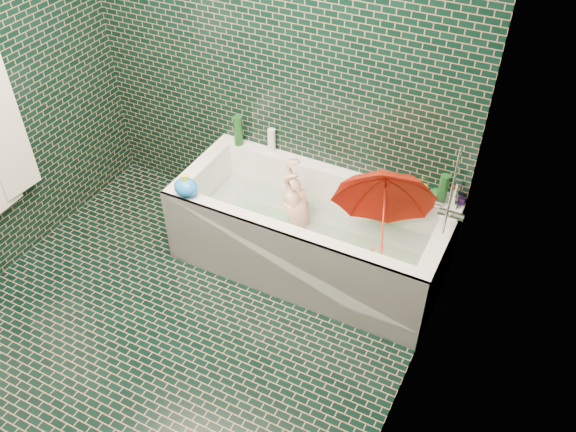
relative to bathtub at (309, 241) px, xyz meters
The scene contains 18 objects.
floor 1.12m from the bathtub, 114.07° to the right, with size 2.80×2.80×0.00m, color black.
wall_back 1.20m from the bathtub, 138.90° to the left, with size 2.80×2.80×0.00m, color black.
wall_right 1.68m from the bathtub, 49.85° to the right, with size 2.80×2.80×0.00m, color black.
bathtub is the anchor object (origin of this frame).
bath_mat 0.06m from the bathtub, 90.00° to the left, with size 1.35×0.47×0.01m, color green.
water 0.09m from the bathtub, 90.00° to the left, with size 1.48×0.53×0.00m, color silver.
faucet 0.99m from the bathtub, ahead, with size 0.18×0.19×0.55m.
child 0.14m from the bathtub, 148.73° to the left, with size 0.30×0.19×0.81m, color #E0A88C.
umbrella 0.59m from the bathtub, ahead, with size 0.60×0.60×0.52m, color red.
soap_bottle_a 0.87m from the bathtub, 25.43° to the left, with size 0.10×0.10×0.25m, color white.
soap_bottle_b 0.94m from the bathtub, 24.04° to the left, with size 0.09×0.09×0.19m, color #4B1F74.
soap_bottle_c 0.82m from the bathtub, 24.23° to the left, with size 0.13×0.13×0.16m, color #144619.
bottle_right_tall 0.90m from the bathtub, 24.14° to the left, with size 0.06×0.06×0.21m, color #144619.
bottle_right_pump 0.95m from the bathtub, 21.83° to the left, with size 0.05×0.05×0.19m, color silver.
bottle_left_tall 0.88m from the bathtub, 154.77° to the left, with size 0.06×0.06×0.21m, color #144619.
bottle_left_short 0.72m from the bathtub, 141.67° to the left, with size 0.05×0.05×0.16m, color white.
rubber_duck 0.76m from the bathtub, 30.69° to the left, with size 0.11×0.08×0.09m.
bath_toy 0.85m from the bathtub, 155.95° to the right, with size 0.18×0.17×0.15m.
Camera 1 is at (1.63, -1.62, 2.85)m, focal length 38.00 mm.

